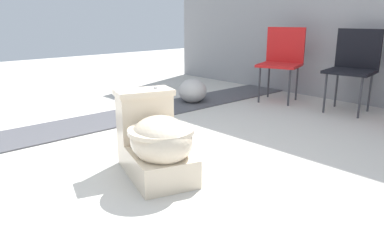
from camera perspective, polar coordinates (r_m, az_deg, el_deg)
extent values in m
plane|color=beige|center=(2.45, -4.38, -7.58)|extent=(14.00, 14.00, 0.00)
cube|color=#4C4C51|center=(3.73, -10.56, 0.49)|extent=(0.56, 8.00, 0.01)
cube|color=beige|center=(2.35, -5.47, -6.38)|extent=(0.67, 0.51, 0.17)
ellipsoid|color=beige|center=(2.20, -4.73, -3.03)|extent=(0.53, 0.48, 0.28)
cylinder|color=beige|center=(2.18, -4.76, -1.64)|extent=(0.49, 0.49, 0.03)
cube|color=beige|center=(2.47, -7.21, 0.38)|extent=(0.27, 0.38, 0.30)
cube|color=beige|center=(2.43, -7.34, 4.21)|extent=(0.30, 0.41, 0.04)
cylinder|color=silver|center=(2.45, -5.57, 4.93)|extent=(0.02, 0.02, 0.01)
cube|color=red|center=(4.41, 13.19, 8.14)|extent=(0.56, 0.56, 0.03)
cube|color=red|center=(4.58, 14.07, 11.06)|extent=(0.43, 0.18, 0.40)
cylinder|color=#38383D|center=(4.24, 14.59, 4.78)|extent=(0.02, 0.02, 0.40)
cylinder|color=#38383D|center=(4.33, 10.22, 5.26)|extent=(0.02, 0.02, 0.40)
cylinder|color=#38383D|center=(4.56, 15.67, 5.45)|extent=(0.02, 0.02, 0.40)
cylinder|color=#38383D|center=(4.65, 11.59, 5.89)|extent=(0.02, 0.02, 0.40)
cube|color=black|center=(4.11, 22.93, 6.81)|extent=(0.50, 0.50, 0.03)
cube|color=black|center=(4.28, 24.02, 9.91)|extent=(0.44, 0.10, 0.40)
cylinder|color=#38383D|center=(3.94, 24.25, 3.11)|extent=(0.02, 0.02, 0.40)
cylinder|color=#38383D|center=(4.04, 19.61, 3.85)|extent=(0.02, 0.02, 0.40)
cylinder|color=#38383D|center=(4.27, 25.46, 3.83)|extent=(0.02, 0.02, 0.40)
cylinder|color=#38383D|center=(4.35, 21.13, 4.51)|extent=(0.02, 0.02, 0.40)
ellipsoid|color=#B7B2AD|center=(4.29, 0.10, 4.48)|extent=(0.51, 0.50, 0.27)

